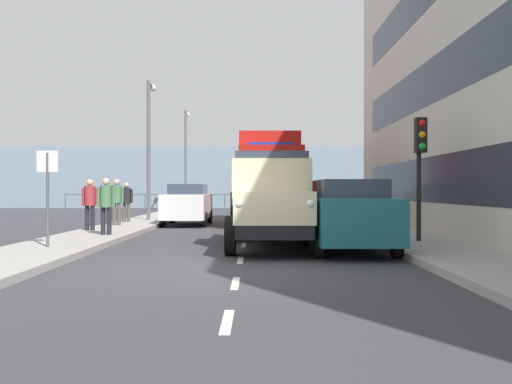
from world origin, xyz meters
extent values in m
plane|color=#38383D|center=(0.00, -10.40, 0.00)|extent=(80.00, 80.00, 0.00)
cube|color=#9E9993|center=(-4.58, -10.40, 0.07)|extent=(2.19, 38.07, 0.15)
cube|color=#9E9993|center=(4.58, -10.40, 0.07)|extent=(2.19, 38.07, 0.15)
cube|color=silver|center=(0.00, 4.09, 0.00)|extent=(0.12, 1.10, 0.01)
cube|color=silver|center=(0.00, 1.72, 0.00)|extent=(0.12, 1.10, 0.01)
cube|color=silver|center=(0.00, -0.96, 0.00)|extent=(0.12, 1.10, 0.01)
cube|color=silver|center=(0.00, -3.93, 0.00)|extent=(0.12, 1.10, 0.01)
cube|color=silver|center=(0.00, -6.77, 0.00)|extent=(0.12, 1.10, 0.01)
cube|color=silver|center=(0.00, -9.29, 0.00)|extent=(0.12, 1.10, 0.01)
cube|color=silver|center=(0.00, -11.89, 0.00)|extent=(0.12, 1.10, 0.01)
cube|color=silver|center=(0.00, -14.77, 0.00)|extent=(0.12, 1.10, 0.01)
cube|color=silver|center=(0.00, -17.26, 0.00)|extent=(0.12, 1.10, 0.01)
cube|color=silver|center=(0.00, -19.87, 0.00)|extent=(0.12, 1.10, 0.01)
cube|color=silver|center=(0.00, -22.21, 0.00)|extent=(0.12, 1.10, 0.01)
cube|color=silver|center=(0.00, -24.94, 0.00)|extent=(0.12, 1.10, 0.01)
cube|color=silver|center=(0.00, -27.42, 0.00)|extent=(0.12, 1.10, 0.01)
cube|color=#2D3847|center=(-5.70, -2.57, 1.80)|extent=(0.08, 22.17, 1.40)
cube|color=#2D3847|center=(-5.70, -2.57, 4.80)|extent=(0.08, 22.17, 1.40)
cube|color=gray|center=(0.00, -32.44, 2.50)|extent=(80.00, 0.80, 5.00)
cylinder|color=#4C5156|center=(-14.00, -28.84, 0.60)|extent=(0.08, 0.08, 1.20)
cylinder|color=#4C5156|center=(-12.00, -28.84, 0.60)|extent=(0.08, 0.08, 1.20)
cylinder|color=#4C5156|center=(-10.00, -28.84, 0.60)|extent=(0.08, 0.08, 1.20)
cylinder|color=#4C5156|center=(-8.00, -28.84, 0.60)|extent=(0.08, 0.08, 1.20)
cylinder|color=#4C5156|center=(-6.00, -28.84, 0.60)|extent=(0.08, 0.08, 1.20)
cylinder|color=#4C5156|center=(-4.00, -28.84, 0.60)|extent=(0.08, 0.08, 1.20)
cylinder|color=#4C5156|center=(-2.00, -28.84, 0.60)|extent=(0.08, 0.08, 1.20)
cylinder|color=#4C5156|center=(0.00, -28.84, 0.60)|extent=(0.08, 0.08, 1.20)
cylinder|color=#4C5156|center=(2.00, -28.84, 0.60)|extent=(0.08, 0.08, 1.20)
cylinder|color=#4C5156|center=(4.00, -28.84, 0.60)|extent=(0.08, 0.08, 1.20)
cylinder|color=#4C5156|center=(6.00, -28.84, 0.60)|extent=(0.08, 0.08, 1.20)
cylinder|color=#4C5156|center=(8.00, -28.84, 0.60)|extent=(0.08, 0.08, 1.20)
cylinder|color=#4C5156|center=(10.00, -28.84, 0.60)|extent=(0.08, 0.08, 1.20)
cylinder|color=#4C5156|center=(12.00, -28.84, 0.60)|extent=(0.08, 0.08, 1.20)
cylinder|color=#4C5156|center=(14.00, -28.84, 0.60)|extent=(0.08, 0.08, 1.20)
cube|color=#4C5156|center=(0.00, -28.84, 1.12)|extent=(28.00, 0.08, 0.08)
cube|color=black|center=(-0.72, -3.47, 0.60)|extent=(1.64, 5.60, 0.30)
cube|color=beige|center=(-0.72, -1.62, 1.10)|extent=(1.72, 1.90, 0.70)
cube|color=silver|center=(-0.72, -0.72, 1.07)|extent=(1.16, 0.08, 0.56)
sphere|color=white|center=(-1.45, -0.72, 1.20)|extent=(0.20, 0.20, 0.20)
sphere|color=white|center=(0.02, -0.72, 1.20)|extent=(0.20, 0.20, 0.20)
cube|color=beige|center=(-0.72, -3.13, 1.67)|extent=(1.93, 1.34, 1.15)
cube|color=#2D3847|center=(-0.72, -3.13, 2.15)|extent=(1.78, 1.23, 0.56)
cube|color=#2D2319|center=(-0.72, -4.81, 0.83)|extent=(2.10, 2.80, 0.16)
cube|color=black|center=(-1.72, -4.81, 1.15)|extent=(0.08, 2.80, 0.56)
cube|color=black|center=(0.29, -4.81, 1.15)|extent=(0.08, 2.80, 0.56)
cylinder|color=black|center=(-1.68, -1.79, 0.45)|extent=(0.24, 0.90, 0.90)
cylinder|color=black|center=(0.25, -1.79, 0.45)|extent=(0.24, 0.90, 0.90)
cylinder|color=black|center=(-1.68, -5.01, 0.45)|extent=(0.24, 0.90, 0.90)
cylinder|color=black|center=(0.25, -5.01, 0.45)|extent=(0.24, 0.90, 0.90)
cube|color=red|center=(-0.90, -9.78, 1.82)|extent=(2.40, 2.21, 2.60)
cube|color=#2D3847|center=(-0.90, -9.78, 2.39)|extent=(2.20, 2.04, 0.80)
cube|color=#1933B2|center=(-0.90, -9.78, 3.22)|extent=(1.75, 0.20, 0.16)
cube|color=red|center=(-0.90, -13.77, 2.37)|extent=(2.50, 5.95, 3.00)
cube|color=black|center=(-0.90, -12.84, 0.70)|extent=(2.00, 8.07, 0.36)
cylinder|color=black|center=(-2.05, -9.86, 0.52)|extent=(0.28, 1.04, 1.04)
cylinder|color=black|center=(0.25, -9.86, 0.52)|extent=(0.28, 1.04, 1.04)
cylinder|color=black|center=(-2.05, -13.48, 0.52)|extent=(0.28, 1.04, 1.04)
cylinder|color=black|center=(0.25, -13.48, 0.52)|extent=(0.28, 1.04, 1.04)
cylinder|color=black|center=(-2.05, -15.60, 0.52)|extent=(0.28, 1.04, 1.04)
cylinder|color=black|center=(0.25, -15.60, 0.52)|extent=(0.28, 1.04, 1.04)
cube|color=#1E6670|center=(-2.53, -2.65, 0.80)|extent=(1.78, 4.41, 1.00)
cube|color=#2D3847|center=(-2.53, -2.45, 1.51)|extent=(1.46, 2.42, 0.42)
cylinder|color=black|center=(-1.69, -4.01, 0.30)|extent=(0.18, 0.60, 0.60)
cylinder|color=black|center=(-3.38, -4.01, 0.30)|extent=(0.18, 0.60, 0.60)
cylinder|color=black|center=(-1.69, -1.28, 0.30)|extent=(0.18, 0.60, 0.60)
cylinder|color=black|center=(-3.38, -1.28, 0.30)|extent=(0.18, 0.60, 0.60)
cube|color=#B21E1E|center=(-2.53, -8.62, 0.80)|extent=(1.66, 4.35, 1.00)
cube|color=#2D3847|center=(-2.53, -8.42, 1.51)|extent=(1.36, 2.39, 0.42)
cylinder|color=black|center=(-1.75, -9.97, 0.30)|extent=(0.18, 0.60, 0.60)
cylinder|color=black|center=(-3.32, -9.97, 0.30)|extent=(0.18, 0.60, 0.60)
cylinder|color=black|center=(-1.75, -7.27, 0.30)|extent=(0.18, 0.60, 0.60)
cylinder|color=black|center=(-3.32, -7.27, 0.30)|extent=(0.18, 0.60, 0.60)
cube|color=#B7BABF|center=(-2.53, -13.84, 0.80)|extent=(1.72, 4.21, 1.00)
cube|color=#2D3847|center=(-2.53, -13.64, 1.51)|extent=(1.41, 2.31, 0.42)
cylinder|color=black|center=(-1.72, -15.14, 0.30)|extent=(0.18, 0.60, 0.60)
cylinder|color=black|center=(-3.35, -15.14, 0.30)|extent=(0.18, 0.60, 0.60)
cylinder|color=black|center=(-1.72, -12.53, 0.30)|extent=(0.18, 0.60, 0.60)
cylinder|color=black|center=(-3.35, -12.53, 0.30)|extent=(0.18, 0.60, 0.60)
cube|color=white|center=(2.53, -11.74, 0.80)|extent=(1.74, 3.93, 1.00)
cube|color=#2D3847|center=(2.53, -11.94, 1.51)|extent=(1.43, 2.16, 0.42)
cylinder|color=black|center=(1.71, -10.53, 0.30)|extent=(0.18, 0.60, 0.60)
cylinder|color=black|center=(3.36, -10.53, 0.30)|extent=(0.18, 0.60, 0.60)
cylinder|color=black|center=(1.71, -12.96, 0.30)|extent=(0.18, 0.60, 0.60)
cylinder|color=black|center=(3.36, -12.96, 0.30)|extent=(0.18, 0.60, 0.60)
cylinder|color=black|center=(4.04, -5.44, 0.56)|extent=(0.14, 0.14, 0.82)
cylinder|color=black|center=(4.22, -5.44, 0.56)|extent=(0.14, 0.14, 0.82)
cylinder|color=#47724C|center=(4.13, -5.44, 1.29)|extent=(0.34, 0.34, 0.65)
cylinder|color=#47724C|center=(3.91, -5.44, 1.26)|extent=(0.09, 0.09, 0.60)
cylinder|color=#47724C|center=(4.35, -5.44, 1.26)|extent=(0.09, 0.09, 0.60)
sphere|color=tan|center=(4.13, -5.44, 1.73)|extent=(0.22, 0.22, 0.22)
cylinder|color=black|center=(5.05, -7.07, 0.56)|extent=(0.14, 0.14, 0.82)
cylinder|color=black|center=(5.23, -7.07, 0.56)|extent=(0.14, 0.14, 0.82)
cylinder|color=maroon|center=(5.14, -7.07, 1.29)|extent=(0.34, 0.34, 0.65)
cylinder|color=maroon|center=(4.92, -7.07, 1.26)|extent=(0.09, 0.09, 0.59)
cylinder|color=maroon|center=(5.36, -7.07, 1.26)|extent=(0.09, 0.09, 0.59)
sphere|color=tan|center=(5.14, -7.07, 1.72)|extent=(0.22, 0.22, 0.22)
cylinder|color=#4C473D|center=(4.86, -9.64, 0.57)|extent=(0.14, 0.14, 0.84)
cylinder|color=#4C473D|center=(5.04, -9.64, 0.57)|extent=(0.14, 0.14, 0.84)
cylinder|color=#47724C|center=(4.95, -9.64, 1.33)|extent=(0.34, 0.34, 0.67)
cylinder|color=#47724C|center=(4.73, -9.64, 1.29)|extent=(0.09, 0.09, 0.61)
cylinder|color=#47724C|center=(5.17, -9.64, 1.29)|extent=(0.09, 0.09, 0.61)
sphere|color=tan|center=(4.95, -9.64, 1.78)|extent=(0.23, 0.23, 0.23)
cylinder|color=#4C473D|center=(4.97, -11.54, 0.55)|extent=(0.14, 0.14, 0.79)
cylinder|color=#4C473D|center=(5.15, -11.54, 0.55)|extent=(0.14, 0.14, 0.79)
cylinder|color=black|center=(5.06, -11.54, 1.26)|extent=(0.34, 0.34, 0.63)
cylinder|color=black|center=(4.84, -11.54, 1.23)|extent=(0.09, 0.09, 0.58)
cylinder|color=black|center=(5.28, -11.54, 1.23)|extent=(0.09, 0.09, 0.58)
sphere|color=tan|center=(5.06, -11.54, 1.68)|extent=(0.21, 0.21, 0.21)
cylinder|color=black|center=(-4.59, -3.58, 1.75)|extent=(0.12, 0.12, 3.20)
cube|color=black|center=(-4.59, -3.44, 2.90)|extent=(0.28, 0.24, 0.90)
sphere|color=red|center=(-4.59, -3.32, 3.20)|extent=(0.18, 0.18, 0.18)
sphere|color=orange|center=(-4.59, -3.32, 2.90)|extent=(0.18, 0.18, 0.18)
sphere|color=green|center=(-4.59, -3.32, 2.60)|extent=(0.18, 0.18, 0.18)
cylinder|color=#59595B|center=(4.47, -13.15, 3.26)|extent=(0.16, 0.16, 6.22)
cylinder|color=#59595B|center=(4.47, -13.60, 6.27)|extent=(0.10, 0.90, 0.10)
sphere|color=silver|center=(4.47, -14.05, 6.22)|extent=(0.32, 0.32, 0.32)
cylinder|color=#59595B|center=(4.56, -26.02, 3.58)|extent=(0.16, 0.16, 6.86)
cylinder|color=#59595B|center=(4.56, -26.47, 6.91)|extent=(0.10, 0.90, 0.10)
sphere|color=silver|center=(4.56, -26.92, 6.86)|extent=(0.32, 0.32, 0.32)
cylinder|color=#4C4C4C|center=(4.54, -2.14, 1.25)|extent=(0.07, 0.07, 2.20)
cube|color=silver|center=(4.54, -2.14, 2.15)|extent=(0.50, 0.04, 0.50)
camera|label=1|loc=(-0.32, 9.90, 1.49)|focal=36.20mm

